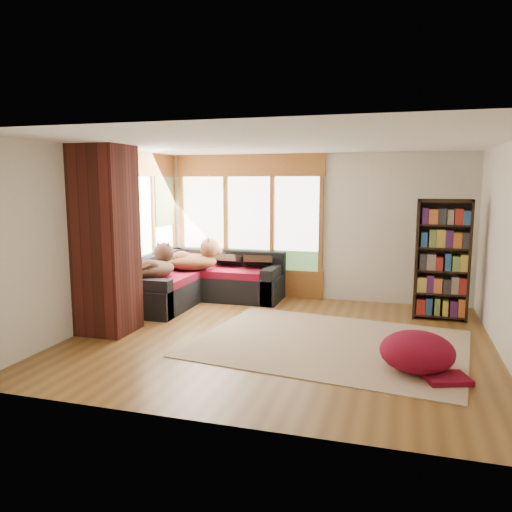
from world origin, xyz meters
The scene contains 17 objects.
floor centered at (0.00, 0.00, 0.00)m, with size 5.50×5.50×0.00m, color brown.
ceiling centered at (0.00, 0.00, 2.60)m, with size 5.50×5.50×0.00m, color white.
wall_back centered at (0.00, 2.50, 1.30)m, with size 5.50×0.04×2.60m, color silver.
wall_front centered at (0.00, -2.50, 1.30)m, with size 5.50×0.04×2.60m, color silver.
wall_left centered at (-2.75, 0.00, 1.30)m, with size 0.04×5.00×2.60m, color silver.
wall_right centered at (2.75, 0.00, 1.30)m, with size 0.04×5.00×2.60m, color silver.
windows_back centered at (-1.20, 2.47, 1.35)m, with size 2.82×0.10×1.90m.
windows_left centered at (-2.72, 1.20, 1.35)m, with size 0.10×2.62×1.90m.
roller_blind centered at (-2.69, 2.03, 1.75)m, with size 0.03×0.72×0.90m, color olive.
brick_chimney centered at (-2.40, -0.35, 1.30)m, with size 0.70×0.70×2.60m, color #471914.
sectional_sofa centered at (-1.95, 1.70, 0.30)m, with size 2.20×2.20×0.80m.
area_rug centered at (0.67, -0.03, 0.01)m, with size 3.40×2.60×0.01m, color beige.
bookshelf centered at (2.14, 1.64, 0.93)m, with size 0.79×0.26×1.85m.
pouf centered at (1.75, -0.70, 0.23)m, with size 0.82×0.82×0.45m, color maroon.
dog_tan centered at (-1.92, 1.68, 0.79)m, with size 1.01×0.86×0.49m.
dog_brindle centered at (-2.27, 0.89, 0.77)m, with size 0.57×0.89×0.47m.
throw_pillows centered at (-1.92, 1.85, 0.80)m, with size 1.98×1.68×0.45m.
Camera 1 is at (1.53, -6.34, 2.10)m, focal length 35.00 mm.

